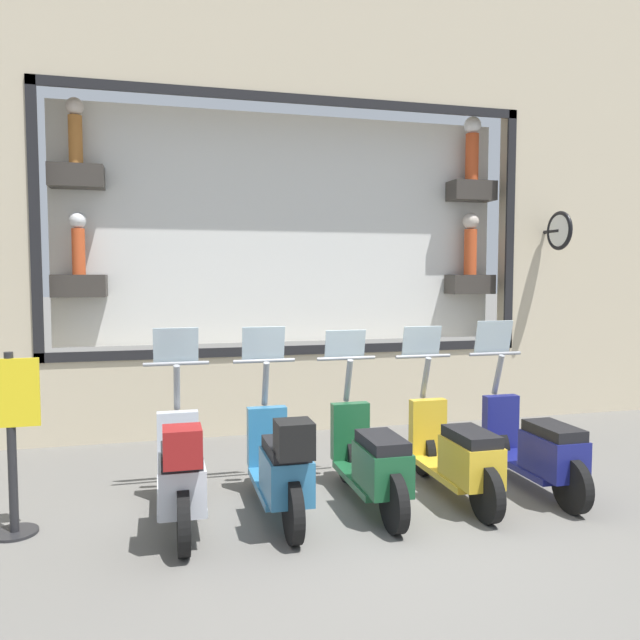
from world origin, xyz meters
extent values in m
plane|color=#66635E|center=(0.00, 0.00, 0.00)|extent=(120.00, 120.00, 0.00)
cube|color=beige|center=(3.60, 0.00, 0.52)|extent=(0.40, 6.41, 1.04)
cube|color=black|center=(3.39, 0.00, 4.36)|extent=(0.04, 6.41, 0.12)
cube|color=black|center=(3.39, 0.00, 1.10)|extent=(0.04, 6.41, 0.12)
cube|color=black|center=(3.39, -3.14, 2.73)|extent=(0.04, 0.12, 3.38)
cube|color=black|center=(3.39, 3.14, 2.73)|extent=(0.04, 0.12, 3.38)
cube|color=silver|center=(3.95, 0.00, 2.73)|extent=(0.04, 6.17, 3.14)
cube|color=#38332D|center=(3.73, -2.71, 3.32)|extent=(0.36, 0.65, 0.28)
cylinder|color=#CC4C23|center=(3.73, -2.71, 3.80)|extent=(0.19, 0.19, 0.68)
sphere|color=white|center=(3.73, -2.71, 4.26)|extent=(0.25, 0.25, 0.25)
cube|color=#38332D|center=(3.73, 2.71, 3.32)|extent=(0.36, 0.65, 0.28)
cylinder|color=#B26B2D|center=(3.73, 2.71, 3.76)|extent=(0.17, 0.17, 0.60)
sphere|color=beige|center=(3.73, 2.71, 4.17)|extent=(0.22, 0.22, 0.22)
cube|color=#38332D|center=(3.73, -2.71, 1.96)|extent=(0.36, 0.65, 0.28)
cylinder|color=#CC4C23|center=(3.73, -2.71, 2.43)|extent=(0.18, 0.18, 0.67)
sphere|color=beige|center=(3.73, -2.71, 2.88)|extent=(0.24, 0.24, 0.24)
cube|color=#38332D|center=(3.73, 2.71, 1.96)|extent=(0.36, 0.65, 0.28)
cylinder|color=#CC4C23|center=(3.73, 2.71, 2.39)|extent=(0.16, 0.16, 0.58)
sphere|color=white|center=(3.73, 2.71, 2.78)|extent=(0.21, 0.21, 0.21)
cylinder|color=black|center=(3.23, -3.72, 2.72)|extent=(0.35, 0.05, 0.05)
torus|color=black|center=(3.05, -3.72, 2.72)|extent=(0.55, 0.06, 0.55)
cylinder|color=white|center=(3.05, -3.72, 2.72)|extent=(0.45, 0.03, 0.45)
cylinder|color=black|center=(1.31, -1.75, 0.24)|extent=(0.48, 0.09, 0.48)
cylinder|color=black|center=(0.00, -1.75, 0.24)|extent=(0.48, 0.09, 0.48)
cube|color=navy|center=(0.66, -1.75, 0.23)|extent=(1.02, 0.38, 0.06)
cube|color=navy|center=(0.28, -1.75, 0.44)|extent=(0.61, 0.35, 0.36)
cube|color=black|center=(0.28, -1.75, 0.67)|extent=(0.58, 0.31, 0.10)
cube|color=navy|center=(1.20, -1.75, 0.54)|extent=(0.12, 0.37, 0.56)
cylinder|color=gray|center=(1.27, -1.75, 1.03)|extent=(0.20, 0.06, 0.45)
cylinder|color=gray|center=(1.34, -1.75, 1.25)|extent=(0.04, 0.61, 0.04)
cube|color=silver|center=(1.38, -1.75, 1.43)|extent=(0.09, 0.42, 0.35)
cylinder|color=black|center=(1.31, -0.91, 0.24)|extent=(0.49, 0.09, 0.49)
cylinder|color=black|center=(0.00, -0.91, 0.24)|extent=(0.49, 0.09, 0.49)
cube|color=gold|center=(0.66, -0.91, 0.23)|extent=(1.02, 0.39, 0.06)
cube|color=gold|center=(0.28, -0.91, 0.44)|extent=(0.61, 0.35, 0.36)
cube|color=black|center=(0.28, -0.91, 0.67)|extent=(0.58, 0.31, 0.10)
cube|color=gold|center=(1.20, -0.91, 0.54)|extent=(0.12, 0.37, 0.56)
cylinder|color=gray|center=(1.27, -0.91, 1.03)|extent=(0.20, 0.06, 0.45)
cylinder|color=gray|center=(1.34, -0.91, 1.25)|extent=(0.04, 0.60, 0.04)
cube|color=silver|center=(1.38, -0.91, 1.41)|extent=(0.08, 0.42, 0.31)
cylinder|color=black|center=(1.31, -0.08, 0.25)|extent=(0.50, 0.09, 0.50)
cylinder|color=black|center=(0.00, -0.08, 0.25)|extent=(0.50, 0.09, 0.50)
cube|color=#19512D|center=(0.66, -0.08, 0.24)|extent=(1.02, 0.39, 0.06)
cube|color=#19512D|center=(0.28, -0.08, 0.45)|extent=(0.61, 0.35, 0.36)
cube|color=black|center=(0.28, -0.08, 0.68)|extent=(0.58, 0.31, 0.10)
cube|color=#19512D|center=(1.20, -0.08, 0.55)|extent=(0.12, 0.37, 0.56)
cylinder|color=gray|center=(1.27, -0.08, 1.04)|extent=(0.20, 0.06, 0.45)
cylinder|color=gray|center=(1.34, -0.08, 1.25)|extent=(0.04, 0.61, 0.04)
cube|color=silver|center=(1.38, -0.08, 1.40)|extent=(0.08, 0.42, 0.28)
cylinder|color=black|center=(1.30, 0.76, 0.25)|extent=(0.51, 0.09, 0.51)
cylinder|color=black|center=(0.01, 0.76, 0.25)|extent=(0.51, 0.09, 0.51)
cube|color=teal|center=(0.66, 0.76, 0.24)|extent=(1.02, 0.39, 0.06)
cube|color=teal|center=(0.28, 0.76, 0.45)|extent=(0.61, 0.35, 0.36)
cube|color=black|center=(0.28, 0.76, 0.68)|extent=(0.58, 0.31, 0.10)
cube|color=teal|center=(1.20, 0.76, 0.55)|extent=(0.12, 0.37, 0.56)
cylinder|color=gray|center=(1.27, 0.76, 1.04)|extent=(0.20, 0.06, 0.45)
cylinder|color=gray|center=(1.34, 0.76, 1.26)|extent=(0.04, 0.60, 0.04)
cube|color=silver|center=(1.38, 0.76, 1.43)|extent=(0.09, 0.42, 0.33)
cube|color=black|center=(-0.04, 0.76, 0.84)|extent=(0.28, 0.28, 0.28)
cylinder|color=black|center=(1.30, 1.59, 0.25)|extent=(0.51, 0.09, 0.51)
cylinder|color=black|center=(0.01, 1.59, 0.25)|extent=(0.51, 0.09, 0.51)
cube|color=#B7BCC6|center=(0.66, 1.59, 0.24)|extent=(1.02, 0.38, 0.06)
cube|color=#B7BCC6|center=(0.28, 1.59, 0.45)|extent=(0.61, 0.35, 0.36)
cube|color=black|center=(0.28, 1.59, 0.68)|extent=(0.58, 0.31, 0.10)
cube|color=#B7BCC6|center=(1.20, 1.59, 0.55)|extent=(0.12, 0.37, 0.56)
cylinder|color=gray|center=(1.27, 1.59, 1.05)|extent=(0.20, 0.06, 0.45)
cylinder|color=gray|center=(1.34, 1.59, 1.26)|extent=(0.04, 0.60, 0.04)
cube|color=silver|center=(1.38, 1.59, 1.43)|extent=(0.09, 0.42, 0.34)
cube|color=maroon|center=(-0.04, 1.59, 0.84)|extent=(0.28, 0.28, 0.28)
cylinder|color=#232326|center=(0.74, 2.90, 0.01)|extent=(0.36, 0.36, 0.02)
cylinder|color=#232326|center=(0.74, 2.90, 0.74)|extent=(0.07, 0.07, 1.48)
cube|color=yellow|center=(0.72, 2.90, 1.16)|extent=(0.03, 0.45, 0.55)
camera|label=1|loc=(-4.63, 1.74, 2.09)|focal=35.00mm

